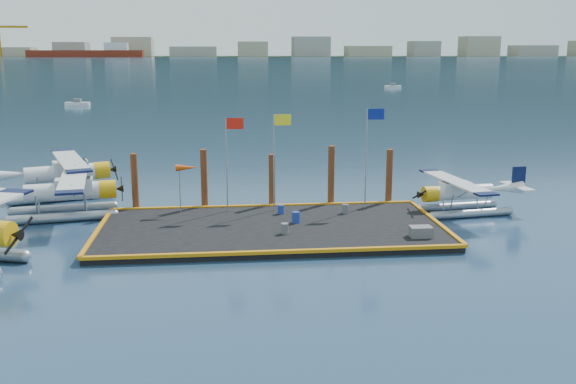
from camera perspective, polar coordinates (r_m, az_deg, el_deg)
name	(u,v)px	position (r m, az deg, el deg)	size (l,w,h in m)	color
ground	(271,232)	(38.03, -1.52, -3.61)	(4000.00, 4000.00, 0.00)	#172945
dock	(271,229)	(37.98, -1.52, -3.32)	(20.00, 10.00, 0.40)	black
dock_bumpers	(271,224)	(37.90, -1.52, -2.90)	(20.25, 10.25, 0.18)	#BF730B
far_backdrop	(309,49)	(1790.46, 1.87, 12.56)	(3050.00, 2050.00, 810.00)	black
seaplane_b	(68,194)	(43.38, -18.97, -0.18)	(9.07, 9.95, 3.52)	gray
seaplane_c	(65,176)	(49.35, -19.21, 1.39)	(9.70, 10.33, 3.71)	gray
seaplane_d	(460,195)	(43.37, 15.02, -0.23)	(7.70, 8.49, 3.00)	gray
drum_2	(296,217)	(38.52, 0.70, -2.26)	(0.48, 0.48, 0.68)	navy
drum_3	(285,229)	(36.27, -0.29, -3.27)	(0.43, 0.43, 0.60)	#55555A
drum_4	(345,209)	(40.90, 5.13, -1.50)	(0.41, 0.41, 0.58)	#55555A
drum_5	(281,209)	(40.62, -0.64, -1.55)	(0.40, 0.40, 0.56)	navy
crate	(421,232)	(36.41, 11.71, -3.48)	(1.20, 0.80, 0.60)	#55555A
flagpole_red	(230,150)	(40.70, -5.20, 3.76)	(1.14, 0.08, 6.00)	gray
flagpole_yellow	(277,147)	(40.83, -0.99, 4.00)	(1.14, 0.08, 6.20)	gray
flagpole_blue	(370,143)	(41.74, 7.26, 4.33)	(1.14, 0.08, 6.50)	gray
windsock	(187,169)	(40.95, -8.99, 2.05)	(1.40, 0.44, 3.12)	gray
piling_0	(135,184)	(43.07, -13.45, 0.71)	(0.44, 0.44, 4.00)	#492315
piling_1	(204,181)	(42.69, -7.46, 0.99)	(0.44, 0.44, 4.20)	#492315
piling_2	(272,182)	(42.84, -1.43, 0.86)	(0.44, 0.44, 3.80)	#492315
piling_3	(331,178)	(43.28, 3.86, 1.29)	(0.44, 0.44, 4.30)	#492315
piling_4	(389,178)	(44.16, 8.98, 1.19)	(0.44, 0.44, 4.00)	#492315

